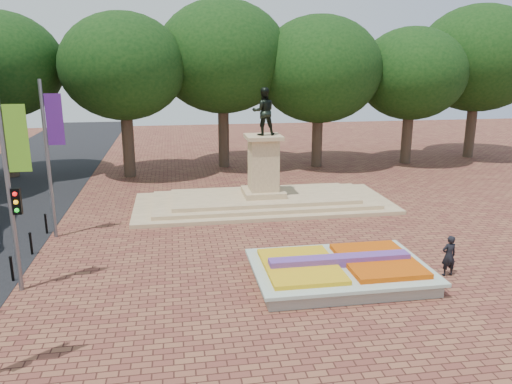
# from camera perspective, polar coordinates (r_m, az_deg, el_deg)

# --- Properties ---
(ground) EXTENTS (90.00, 90.00, 0.00)m
(ground) POSITION_cam_1_polar(r_m,az_deg,el_deg) (20.22, 4.92, -7.78)
(ground) COLOR brown
(ground) RESTS_ON ground
(flower_bed) EXTENTS (6.30, 4.30, 0.91)m
(flower_bed) POSITION_cam_1_polar(r_m,az_deg,el_deg) (18.60, 9.59, -8.75)
(flower_bed) COLOR gray
(flower_bed) RESTS_ON ground
(monument) EXTENTS (14.00, 6.00, 6.40)m
(monument) POSITION_cam_1_polar(r_m,az_deg,el_deg) (27.37, 0.84, 0.26)
(monument) COLOR tan
(monument) RESTS_ON ground
(tree_row_back) EXTENTS (44.80, 8.80, 10.43)m
(tree_row_back) POSITION_cam_1_polar(r_m,az_deg,el_deg) (36.78, 1.68, 13.08)
(tree_row_back) COLOR #3A2D1F
(tree_row_back) RESTS_ON ground
(banner_poles) EXTENTS (0.88, 11.17, 7.00)m
(banner_poles) POSITION_cam_1_polar(r_m,az_deg,el_deg) (18.00, -26.40, 0.84)
(banner_poles) COLOR slate
(banner_poles) RESTS_ON ground
(bollard_row) EXTENTS (0.12, 13.12, 0.98)m
(bollard_row) POSITION_cam_1_polar(r_m,az_deg,el_deg) (19.02, -27.23, -9.23)
(bollard_row) COLOR black
(bollard_row) RESTS_ON ground
(pedestrian) EXTENTS (0.59, 0.41, 1.56)m
(pedestrian) POSITION_cam_1_polar(r_m,az_deg,el_deg) (19.82, 21.17, -6.81)
(pedestrian) COLOR black
(pedestrian) RESTS_ON ground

